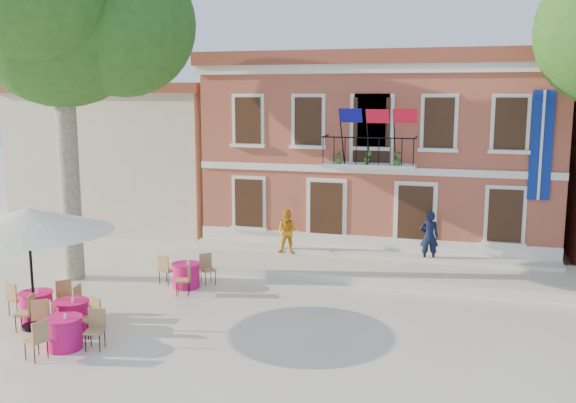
% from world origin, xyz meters
% --- Properties ---
extents(ground, '(90.00, 90.00, 0.00)m').
position_xyz_m(ground, '(0.00, 0.00, 0.00)').
color(ground, beige).
rests_on(ground, ground).
extents(main_building, '(13.50, 9.59, 7.50)m').
position_xyz_m(main_building, '(2.00, 9.99, 3.78)').
color(main_building, '#A84A3C').
rests_on(main_building, ground).
extents(neighbor_west, '(9.40, 9.40, 6.40)m').
position_xyz_m(neighbor_west, '(-9.50, 11.00, 3.22)').
color(neighbor_west, beige).
rests_on(neighbor_west, ground).
extents(terrace, '(14.00, 3.40, 0.30)m').
position_xyz_m(terrace, '(2.00, 4.40, 0.15)').
color(terrace, silver).
rests_on(terrace, ground).
extents(plane_tree_west, '(5.75, 5.75, 11.29)m').
position_xyz_m(plane_tree_west, '(-6.90, 1.03, 8.34)').
color(plane_tree_west, '#A59E84').
rests_on(plane_tree_west, ground).
extents(patio_umbrella, '(4.23, 4.23, 3.14)m').
position_xyz_m(patio_umbrella, '(-5.21, -3.18, 2.83)').
color(patio_umbrella, black).
rests_on(patio_umbrella, ground).
extents(pedestrian_navy, '(0.72, 0.55, 1.76)m').
position_xyz_m(pedestrian_navy, '(4.16, 5.28, 1.18)').
color(pedestrian_navy, black).
rests_on(pedestrian_navy, terrace).
extents(pedestrian_orange, '(0.79, 0.62, 1.59)m').
position_xyz_m(pedestrian_orange, '(-0.78, 4.98, 1.10)').
color(pedestrian_orange, orange).
rests_on(pedestrian_orange, terrace).
extents(cafe_table_0, '(1.85, 1.74, 0.95)m').
position_xyz_m(cafe_table_0, '(-4.19, -3.04, 0.43)').
color(cafe_table_0, '#CE135E').
rests_on(cafe_table_0, ground).
extents(cafe_table_1, '(1.78, 1.83, 0.95)m').
position_xyz_m(cafe_table_1, '(-3.63, -4.16, 0.43)').
color(cafe_table_1, '#CE135E').
rests_on(cafe_table_1, ground).
extents(cafe_table_2, '(1.80, 1.82, 0.95)m').
position_xyz_m(cafe_table_2, '(-5.53, -2.69, 0.43)').
color(cafe_table_2, '#CE135E').
rests_on(cafe_table_2, ground).
extents(cafe_table_3, '(1.78, 1.83, 0.95)m').
position_xyz_m(cafe_table_3, '(-2.95, 1.12, 0.43)').
color(cafe_table_3, '#CE135E').
rests_on(cafe_table_3, ground).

